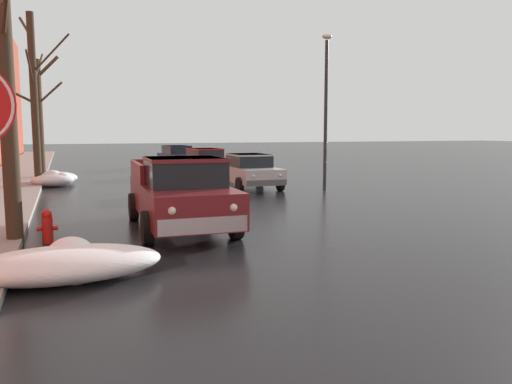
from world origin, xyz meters
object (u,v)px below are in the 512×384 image
(bare_tree_second_along_sidewalk, at_px, (2,65))
(fire_hydrant, at_px, (47,226))
(sedan_silver_parked_kerbside_close, at_px, (250,170))
(sedan_red_parked_kerbside_mid, at_px, (206,161))
(bare_tree_far_down_block, at_px, (39,117))
(pickup_truck_maroon_approaching_near_lane, at_px, (180,193))
(street_lamp_post, at_px, (326,104))
(sedan_darkblue_parked_far_down_block, at_px, (177,156))
(bare_tree_mid_block, at_px, (34,96))

(bare_tree_second_along_sidewalk, xyz_separation_m, fire_hydrant, (0.67, -0.02, -3.29))
(bare_tree_second_along_sidewalk, bearing_deg, sedan_silver_parked_kerbside_close, 43.83)
(bare_tree_second_along_sidewalk, xyz_separation_m, sedan_red_parked_kerbside_mid, (8.35, 15.13, -2.89))
(bare_tree_far_down_block, distance_m, sedan_red_parked_kerbside_mid, 8.61)
(bare_tree_second_along_sidewalk, relative_size, sedan_red_parked_kerbside_mid, 1.83)
(pickup_truck_maroon_approaching_near_lane, distance_m, street_lamp_post, 9.97)
(bare_tree_second_along_sidewalk, bearing_deg, street_lamp_post, 30.84)
(bare_tree_far_down_block, xyz_separation_m, pickup_truck_maroon_approaching_near_lane, (3.56, -14.73, -2.15))
(pickup_truck_maroon_approaching_near_lane, xyz_separation_m, sedan_darkblue_parked_far_down_block, (4.51, 20.94, -0.13))
(pickup_truck_maroon_approaching_near_lane, bearing_deg, bare_tree_far_down_block, 103.58)
(bare_tree_second_along_sidewalk, height_order, bare_tree_mid_block, bare_tree_second_along_sidewalk)
(bare_tree_second_along_sidewalk, distance_m, pickup_truck_maroon_approaching_near_lane, 4.56)
(pickup_truck_maroon_approaching_near_lane, height_order, sedan_darkblue_parked_far_down_block, pickup_truck_maroon_approaching_near_lane)
(pickup_truck_maroon_approaching_near_lane, distance_m, sedan_silver_parked_kerbside_close, 8.83)
(bare_tree_mid_block, relative_size, sedan_silver_parked_kerbside_close, 1.87)
(bare_tree_mid_block, height_order, fire_hydrant, bare_tree_mid_block)
(bare_tree_mid_block, height_order, sedan_silver_parked_kerbside_close, bare_tree_mid_block)
(bare_tree_far_down_block, distance_m, fire_hydrant, 15.35)
(bare_tree_mid_block, xyz_separation_m, sedan_red_parked_kerbside_mid, (8.29, 3.66, -3.04))
(sedan_silver_parked_kerbside_close, bearing_deg, sedan_red_parked_kerbside_mid, 88.92)
(bare_tree_second_along_sidewalk, bearing_deg, bare_tree_mid_block, 89.73)
(bare_tree_second_along_sidewalk, distance_m, bare_tree_far_down_block, 15.09)
(pickup_truck_maroon_approaching_near_lane, xyz_separation_m, sedan_red_parked_kerbside_mid, (4.74, 14.78, -0.13))
(bare_tree_second_along_sidewalk, relative_size, fire_hydrant, 10.79)
(bare_tree_second_along_sidewalk, height_order, pickup_truck_maroon_approaching_near_lane, bare_tree_second_along_sidewalk)
(sedan_silver_parked_kerbside_close, xyz_separation_m, street_lamp_post, (2.76, -1.33, 2.69))
(sedan_darkblue_parked_far_down_block, height_order, fire_hydrant, sedan_darkblue_parked_far_down_block)
(sedan_red_parked_kerbside_mid, distance_m, street_lamp_post, 9.37)
(bare_tree_mid_block, relative_size, fire_hydrant, 10.29)
(bare_tree_mid_block, bearing_deg, fire_hydrant, -86.94)
(bare_tree_far_down_block, relative_size, fire_hydrant, 8.38)
(sedan_silver_parked_kerbside_close, height_order, street_lamp_post, street_lamp_post)
(pickup_truck_maroon_approaching_near_lane, xyz_separation_m, street_lamp_post, (7.37, 6.20, 2.56))
(sedan_silver_parked_kerbside_close, bearing_deg, pickup_truck_maroon_approaching_near_lane, -121.44)
(bare_tree_far_down_block, height_order, street_lamp_post, street_lamp_post)
(sedan_red_parked_kerbside_mid, xyz_separation_m, street_lamp_post, (2.63, -8.58, 2.69))
(bare_tree_far_down_block, height_order, sedan_darkblue_parked_far_down_block, bare_tree_far_down_block)
(sedan_darkblue_parked_far_down_block, distance_m, street_lamp_post, 15.25)
(sedan_red_parked_kerbside_mid, bearing_deg, bare_tree_far_down_block, -179.62)
(fire_hydrant, bearing_deg, pickup_truck_maroon_approaching_near_lane, 7.25)
(street_lamp_post, bearing_deg, fire_hydrant, -147.46)
(sedan_darkblue_parked_far_down_block, bearing_deg, pickup_truck_maroon_approaching_near_lane, -102.15)
(fire_hydrant, bearing_deg, sedan_silver_parked_kerbside_close, 46.36)
(bare_tree_mid_block, distance_m, bare_tree_far_down_block, 3.69)
(bare_tree_second_along_sidewalk, distance_m, sedan_red_parked_kerbside_mid, 17.52)
(street_lamp_post, bearing_deg, sedan_darkblue_parked_far_down_block, 100.99)
(bare_tree_second_along_sidewalk, distance_m, street_lamp_post, 12.78)
(bare_tree_second_along_sidewalk, bearing_deg, pickup_truck_maroon_approaching_near_lane, 5.54)
(bare_tree_second_along_sidewalk, relative_size, bare_tree_far_down_block, 1.29)
(bare_tree_second_along_sidewalk, xyz_separation_m, sedan_darkblue_parked_far_down_block, (8.11, 21.29, -2.89))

